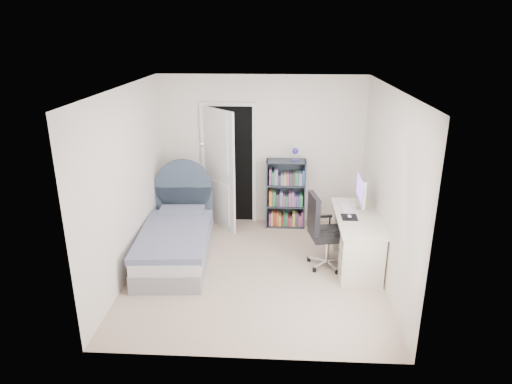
# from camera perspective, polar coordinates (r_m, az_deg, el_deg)

# --- Properties ---
(room_shell) EXTENTS (3.50, 3.70, 2.60)m
(room_shell) POSITION_cam_1_polar(r_m,az_deg,el_deg) (5.93, -0.07, 0.79)
(room_shell) COLOR tan
(room_shell) RESTS_ON ground
(door) EXTENTS (0.92, 0.63, 2.06)m
(door) POSITION_cam_1_polar(r_m,az_deg,el_deg) (7.56, -4.19, 3.22)
(door) COLOR black
(door) RESTS_ON ground
(bed) EXTENTS (1.06, 2.06, 1.23)m
(bed) POSITION_cam_1_polar(r_m,az_deg,el_deg) (6.80, -9.89, -5.79)
(bed) COLOR gray
(bed) RESTS_ON ground
(nightstand) EXTENTS (0.35, 0.35, 0.53)m
(nightstand) POSITION_cam_1_polar(r_m,az_deg,el_deg) (7.65, -7.64, -2.18)
(nightstand) COLOR #DCB787
(nightstand) RESTS_ON ground
(floor_lamp) EXTENTS (0.22, 0.22, 1.53)m
(floor_lamp) POSITION_cam_1_polar(r_m,az_deg,el_deg) (7.46, -6.80, -0.41)
(floor_lamp) COLOR silver
(floor_lamp) RESTS_ON ground
(bookcase) EXTENTS (0.65, 0.28, 1.37)m
(bookcase) POSITION_cam_1_polar(r_m,az_deg,el_deg) (7.64, 3.76, -0.48)
(bookcase) COLOR #313A43
(bookcase) RESTS_ON ground
(desk) EXTENTS (0.59, 1.47, 1.21)m
(desk) POSITION_cam_1_polar(r_m,az_deg,el_deg) (6.64, 12.36, -5.51)
(desk) COLOR beige
(desk) RESTS_ON ground
(office_chair) EXTENTS (0.58, 0.60, 1.07)m
(office_chair) POSITION_cam_1_polar(r_m,az_deg,el_deg) (6.37, 8.27, -4.44)
(office_chair) COLOR silver
(office_chair) RESTS_ON ground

